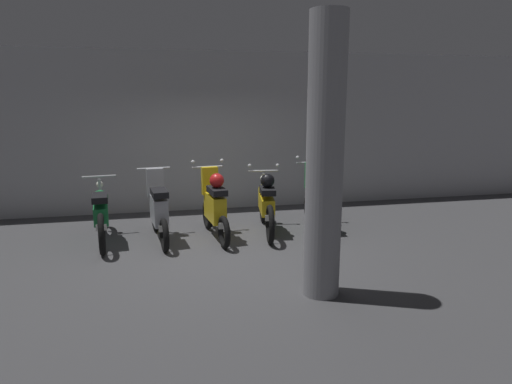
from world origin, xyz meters
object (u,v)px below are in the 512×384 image
at_px(motorbike_slot_0, 101,213).
at_px(motorbike_slot_4, 317,198).
at_px(motorbike_slot_1, 159,210).
at_px(motorbike_slot_2, 215,205).
at_px(support_pillar, 325,160).
at_px(motorbike_slot_3, 266,203).

xyz_separation_m(motorbike_slot_0, motorbike_slot_4, (3.72, -0.04, 0.08)).
height_order(motorbike_slot_1, motorbike_slot_4, motorbike_slot_4).
relative_size(motorbike_slot_2, support_pillar, 0.51).
relative_size(motorbike_slot_1, motorbike_slot_3, 0.86).
height_order(motorbike_slot_0, motorbike_slot_4, motorbike_slot_4).
xyz_separation_m(motorbike_slot_1, motorbike_slot_4, (2.79, 0.07, 0.04)).
bearing_deg(motorbike_slot_2, support_pillar, -68.22).
relative_size(motorbike_slot_3, motorbike_slot_4, 1.16).
xyz_separation_m(motorbike_slot_1, support_pillar, (1.93, -2.55, 1.12)).
xyz_separation_m(motorbike_slot_2, support_pillar, (1.00, -2.50, 1.08)).
height_order(motorbike_slot_1, motorbike_slot_2, motorbike_slot_2).
distance_m(motorbike_slot_3, motorbike_slot_4, 0.93).
height_order(motorbike_slot_0, support_pillar, support_pillar).
height_order(motorbike_slot_0, motorbike_slot_1, motorbike_slot_1).
bearing_deg(motorbike_slot_3, motorbike_slot_0, 179.53).
bearing_deg(motorbike_slot_0, support_pillar, -42.96).
bearing_deg(motorbike_slot_4, motorbike_slot_2, -176.17).
bearing_deg(motorbike_slot_2, motorbike_slot_3, 8.45).
relative_size(motorbike_slot_2, motorbike_slot_3, 0.86).
bearing_deg(motorbike_slot_4, motorbike_slot_3, 179.15).
height_order(motorbike_slot_0, motorbike_slot_3, motorbike_slot_3).
height_order(motorbike_slot_2, support_pillar, support_pillar).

